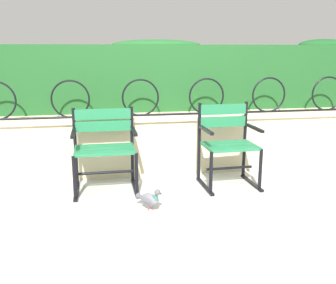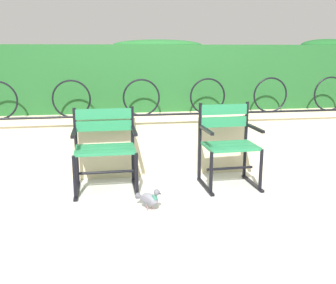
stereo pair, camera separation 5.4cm
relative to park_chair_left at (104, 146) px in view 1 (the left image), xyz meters
The scene contains 7 objects.
ground_plane 0.89m from the park_chair_left, 36.73° to the right, with size 60.00×60.00×0.00m, color #B7B5AF.
stone_wall 0.79m from the park_chair_left, 38.87° to the left, with size 8.05×0.41×0.69m.
iron_arch_fence 0.74m from the park_chair_left, 42.86° to the left, with size 7.49×0.02×0.42m.
hedge_row 1.26m from the park_chair_left, 58.20° to the left, with size 7.89×0.52×0.91m.
park_chair_left is the anchor object (origin of this frame).
park_chair_right 1.30m from the park_chair_left, ahead, with size 0.59×0.54×0.87m.
pigeon_near_chairs 0.83m from the park_chair_left, 59.72° to the right, with size 0.22×0.24×0.22m.
Camera 1 is at (-0.65, -3.48, 1.43)m, focal length 41.69 mm.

